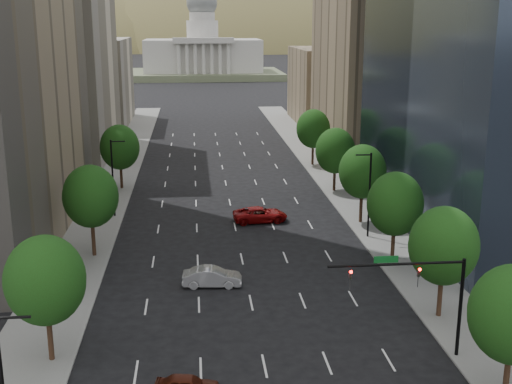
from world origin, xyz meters
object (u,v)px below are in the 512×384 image
object	(u,v)px
capitol	(203,55)
car_red_far	(260,214)
traffic_signal	(426,287)
car_silver	(212,277)

from	to	relation	value
capitol	car_red_far	world-z (taller)	capitol
traffic_signal	car_silver	xyz separation A→B (m)	(-13.53, 13.70, -4.35)
traffic_signal	car_silver	size ratio (longest dim) A/B	1.82
traffic_signal	car_red_far	distance (m)	32.80
capitol	car_red_far	bearing A→B (deg)	-89.10
capitol	car_silver	world-z (taller)	capitol
car_silver	car_red_far	bearing A→B (deg)	-14.41
capitol	car_silver	bearing A→B (deg)	-90.83
traffic_signal	capitol	distance (m)	219.99
car_red_far	capitol	bearing A→B (deg)	-4.22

